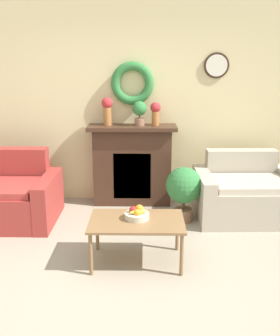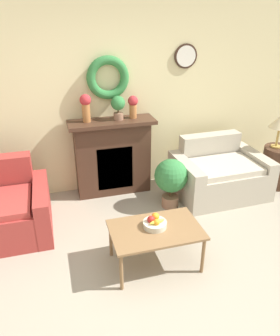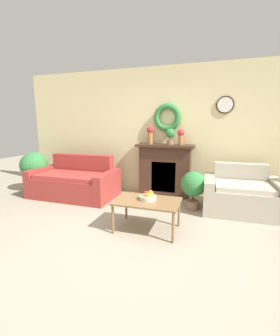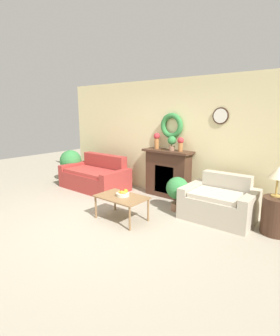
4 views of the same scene
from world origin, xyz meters
name	(u,v)px [view 1 (image 1 of 4)]	position (x,y,z in m)	size (l,w,h in m)	color
ground_plane	(122,288)	(0.00, 0.00, 0.00)	(16.00, 16.00, 0.00)	#9E937F
wall_back	(131,105)	(0.00, 2.38, 1.36)	(6.80, 0.18, 2.70)	beige
fireplace	(132,164)	(0.02, 2.17, 0.56)	(1.20, 0.41, 1.11)	#42281C
loveseat_right	(246,194)	(1.49, 1.69, 0.30)	(1.30, 0.96, 0.81)	#B2A893
coffee_table	(137,224)	(0.12, 0.49, 0.41)	(0.93, 0.59, 0.45)	olive
fruit_bowl	(137,214)	(0.12, 0.53, 0.50)	(0.24, 0.24, 0.12)	beige
vase_on_mantel_left	(107,109)	(-0.31, 2.18, 1.32)	(0.15, 0.15, 0.37)	#AD6B38
vase_on_mantel_right	(155,112)	(0.33, 2.18, 1.29)	(0.14, 0.14, 0.31)	#AD6B38
potted_plant_on_mantel	(140,111)	(0.12, 2.16, 1.30)	(0.19, 0.19, 0.33)	#8E664C
potted_plant_floor_by_loveseat	(184,188)	(0.68, 1.52, 0.44)	(0.45, 0.45, 0.70)	#8E664C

